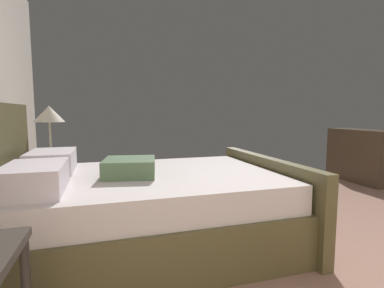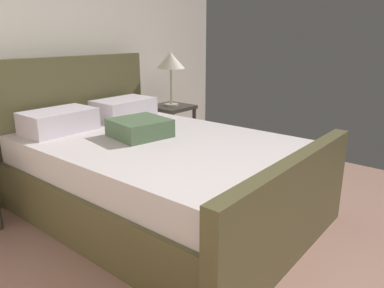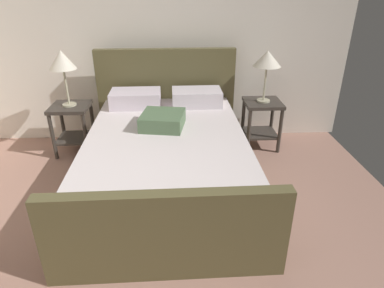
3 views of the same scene
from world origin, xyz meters
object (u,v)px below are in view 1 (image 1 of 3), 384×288
Objects in this scene: nightstand_right at (52,177)px; table_lamp_right at (49,115)px; dresser at (362,155)px; bed at (142,206)px.

nightstand_right is 0.99× the size of table_lamp_right.
table_lamp_right reaches higher than dresser.
table_lamp_right is 0.56× the size of dresser.
nightstand_right is at bearing 37.11° from bed.
nightstand_right is at bearing 92.83° from dresser.
table_lamp_right is at bearing 45.00° from nightstand_right.
bed is 3.95× the size of nightstand_right.
dresser reaches higher than nightstand_right.
nightstand_right is 0.56× the size of dresser.
nightstand_right is 4.64m from dresser.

